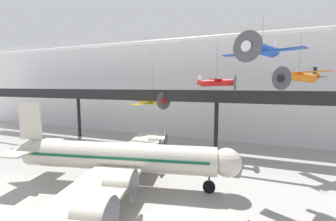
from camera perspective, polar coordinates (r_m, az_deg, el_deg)
name	(u,v)px	position (r m, az deg, el deg)	size (l,w,h in m)	color
hangar_back_wall	(224,86)	(47.56, 13.96, 6.12)	(140.00, 3.00, 22.28)	white
mezzanine_walkway	(216,100)	(38.40, 12.05, 2.60)	(110.00, 3.20, 10.46)	black
ceiling_truss_beam	(214,37)	(35.78, 11.53, 17.80)	(120.00, 0.60, 0.60)	silver
airliner_silver_main	(117,157)	(26.08, -12.87, -11.44)	(26.95, 31.04, 9.22)	beige
suspended_plane_red_highwing	(217,82)	(35.86, 12.29, 6.99)	(6.16, 7.57, 7.84)	red
suspended_plane_yellow_lowwing	(152,101)	(42.00, -3.99, 2.34)	(7.63, 8.56, 10.91)	yellow
suspended_plane_orange_highwing	(299,76)	(34.34, 30.29, 7.49)	(7.04, 7.10, 7.42)	orange
suspended_plane_blue_trainer	(262,49)	(24.64, 22.73, 14.10)	(7.69, 6.76, 4.77)	#1E4CAD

